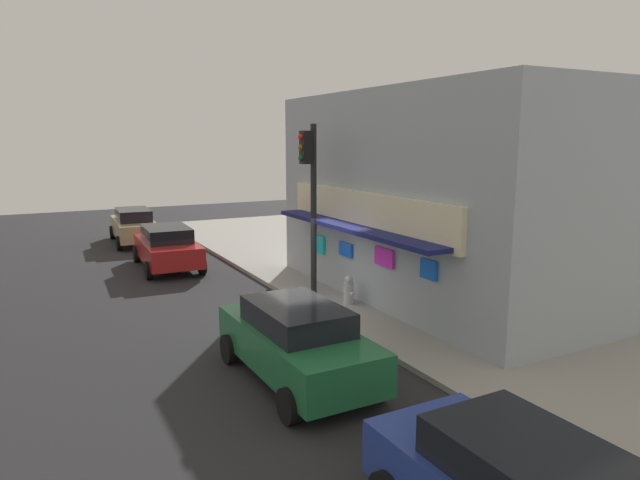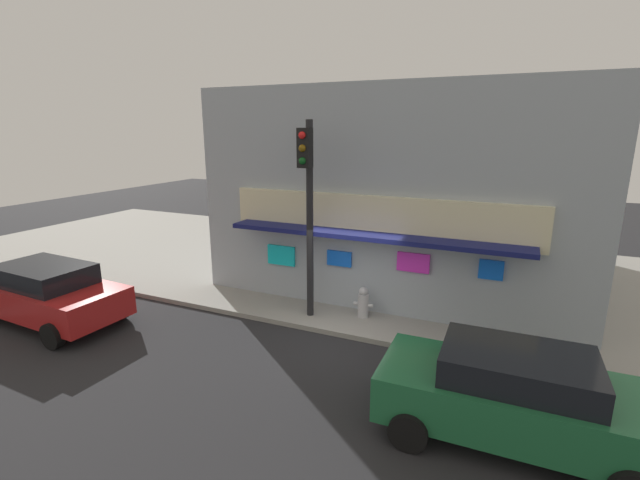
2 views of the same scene
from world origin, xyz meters
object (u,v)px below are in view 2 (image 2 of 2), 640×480
at_px(parked_car_red, 47,292).
at_px(parked_car_green, 515,395).
at_px(trash_can, 236,267).
at_px(fire_hydrant, 363,303).
at_px(pedestrian, 518,289).
at_px(traffic_light, 308,195).

height_order(parked_car_red, parked_car_green, parked_car_green).
bearing_deg(parked_car_green, parked_car_red, 179.90).
relative_size(trash_can, parked_car_green, 0.19).
bearing_deg(fire_hydrant, parked_car_green, -42.54).
distance_m(fire_hydrant, trash_can, 5.00).
xyz_separation_m(fire_hydrant, pedestrian, (3.71, 1.33, 0.51)).
height_order(trash_can, pedestrian, pedestrian).
bearing_deg(pedestrian, traffic_light, -159.80).
distance_m(fire_hydrant, pedestrian, 3.97).
xyz_separation_m(pedestrian, parked_car_red, (-11.39, -4.73, -0.23)).
bearing_deg(pedestrian, parked_car_green, -89.81).
xyz_separation_m(traffic_light, pedestrian, (5.06, 1.86, -2.36)).
bearing_deg(pedestrian, fire_hydrant, -160.33).
bearing_deg(pedestrian, trash_can, -179.16).
xyz_separation_m(traffic_light, trash_can, (-3.50, 1.74, -2.87)).
bearing_deg(trash_can, parked_car_red, -121.58).
height_order(pedestrian, parked_car_red, pedestrian).
bearing_deg(trash_can, pedestrian, 0.84).
relative_size(pedestrian, parked_car_green, 0.38).
distance_m(traffic_light, trash_can, 4.85).
bearing_deg(fire_hydrant, trash_can, 166.11).
xyz_separation_m(fire_hydrant, parked_car_green, (3.73, -3.42, 0.29)).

